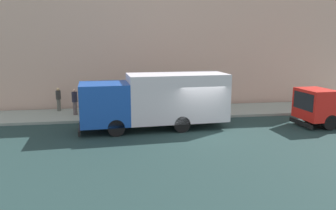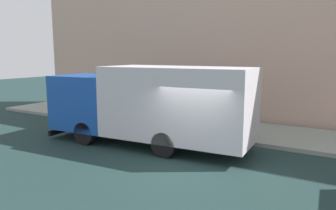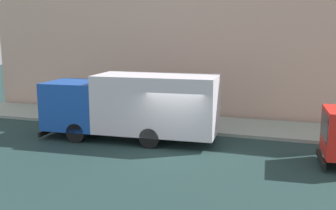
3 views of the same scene
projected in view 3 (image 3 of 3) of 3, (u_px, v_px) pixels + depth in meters
ground at (175, 151)px, 17.03m from camera, size 80.00×80.00×0.00m
sidewalk at (201, 124)px, 21.61m from camera, size 3.84×30.00×0.16m
building_facade at (213, 20)px, 22.84m from camera, size 0.50×30.00×11.50m
large_utility_truck at (132, 105)px, 18.50m from camera, size 3.02×8.46×3.12m
pedestrian_walking at (101, 103)px, 22.52m from camera, size 0.45×0.45×1.66m
pedestrian_standing at (75, 96)px, 25.25m from camera, size 0.35×0.35×1.63m
pedestrian_third at (81, 100)px, 23.51m from camera, size 0.48×0.48×1.72m
traffic_cone_orange at (93, 116)px, 21.94m from camera, size 0.42×0.42×0.60m
street_sign_post at (146, 97)px, 20.75m from camera, size 0.44×0.08×2.56m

